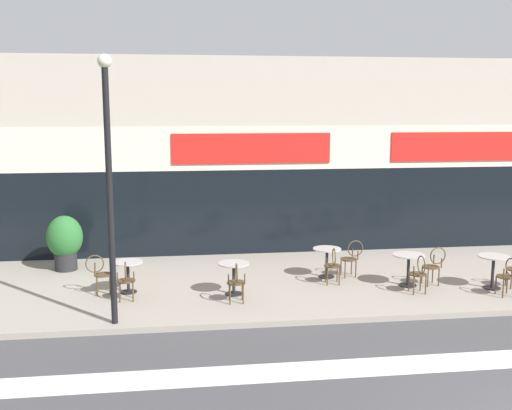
% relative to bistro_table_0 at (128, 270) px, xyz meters
% --- Properties ---
extents(sidewalk_slab, '(40.00, 5.50, 0.12)m').
position_rel_bistro_table_0_xyz_m(sidewalk_slab, '(6.34, 0.50, -0.57)').
color(sidewalk_slab, gray).
rests_on(sidewalk_slab, ground).
extents(storefront_facade, '(40.00, 4.06, 5.64)m').
position_rel_bistro_table_0_xyz_m(storefront_facade, '(6.34, 5.21, 2.17)').
color(storefront_facade, '#B2A899').
rests_on(storefront_facade, ground).
extents(bike_lane_stripe, '(36.00, 0.70, 0.01)m').
position_rel_bistro_table_0_xyz_m(bike_lane_stripe, '(6.34, -4.26, -0.63)').
color(bike_lane_stripe, silver).
rests_on(bike_lane_stripe, ground).
extents(bistro_table_0, '(0.68, 0.68, 0.72)m').
position_rel_bistro_table_0_xyz_m(bistro_table_0, '(0.00, 0.00, 0.00)').
color(bistro_table_0, black).
rests_on(bistro_table_0, sidewalk_slab).
extents(bistro_table_1, '(0.70, 0.70, 0.72)m').
position_rel_bistro_table_0_xyz_m(bistro_table_1, '(2.35, -0.45, 0.01)').
color(bistro_table_1, black).
rests_on(bistro_table_1, sidewalk_slab).
extents(bistro_table_2, '(0.69, 0.69, 0.73)m').
position_rel_bistro_table_0_xyz_m(bistro_table_2, '(4.74, 0.61, 0.01)').
color(bistro_table_2, black).
rests_on(bistro_table_2, sidewalk_slab).
extents(bistro_table_3, '(0.75, 0.75, 0.75)m').
position_rel_bistro_table_0_xyz_m(bistro_table_3, '(6.45, -0.33, 0.03)').
color(bistro_table_3, black).
rests_on(bistro_table_3, sidewalk_slab).
extents(bistro_table_4, '(0.71, 0.71, 0.77)m').
position_rel_bistro_table_0_xyz_m(bistro_table_4, '(8.31, -0.78, 0.04)').
color(bistro_table_4, black).
rests_on(bistro_table_4, sidewalk_slab).
extents(cafe_chair_0_near, '(0.42, 0.59, 0.90)m').
position_rel_bistro_table_0_xyz_m(cafe_chair_0_near, '(0.00, -0.63, 0.00)').
color(cafe_chair_0_near, '#4C3823').
rests_on(cafe_chair_0_near, sidewalk_slab).
extents(cafe_chair_0_side, '(0.60, 0.45, 0.90)m').
position_rel_bistro_table_0_xyz_m(cafe_chair_0_side, '(-0.63, -0.01, 0.00)').
color(cafe_chair_0_side, '#4C3823').
rests_on(cafe_chair_0_side, sidewalk_slab).
extents(cafe_chair_1_near, '(0.41, 0.58, 0.90)m').
position_rel_bistro_table_0_xyz_m(cafe_chair_1_near, '(2.34, -1.08, 0.00)').
color(cafe_chair_1_near, '#4C3823').
rests_on(cafe_chair_1_near, sidewalk_slab).
extents(cafe_chair_2_near, '(0.44, 0.59, 0.90)m').
position_rel_bistro_table_0_xyz_m(cafe_chair_2_near, '(4.73, -0.01, 0.00)').
color(cafe_chair_2_near, '#4C3823').
rests_on(cafe_chair_2_near, sidewalk_slab).
extents(cafe_chair_2_side, '(0.59, 0.44, 0.90)m').
position_rel_bistro_table_0_xyz_m(cafe_chair_2_side, '(5.37, 0.62, 0.00)').
color(cafe_chair_2_side, '#4C3823').
rests_on(cafe_chair_2_side, sidewalk_slab).
extents(cafe_chair_3_near, '(0.41, 0.58, 0.90)m').
position_rel_bistro_table_0_xyz_m(cafe_chair_3_near, '(6.45, -0.96, 0.00)').
color(cafe_chair_3_near, '#4C3823').
rests_on(cafe_chair_3_near, sidewalk_slab).
extents(cafe_chair_3_side, '(0.59, 0.44, 0.90)m').
position_rel_bistro_table_0_xyz_m(cafe_chair_3_side, '(7.08, -0.33, 0.00)').
color(cafe_chair_3_side, '#4C3823').
rests_on(cafe_chair_3_side, sidewalk_slab).
extents(cafe_chair_4_near, '(0.42, 0.59, 0.90)m').
position_rel_bistro_table_0_xyz_m(cafe_chair_4_near, '(8.31, -1.41, 0.00)').
color(cafe_chair_4_near, '#4C3823').
rests_on(cafe_chair_4_near, sidewalk_slab).
extents(planter_pot, '(0.90, 0.90, 1.41)m').
position_rel_bistro_table_0_xyz_m(planter_pot, '(-1.74, 2.13, 0.27)').
color(planter_pot, '#232326').
rests_on(planter_pot, sidewalk_slab).
extents(lamp_post, '(0.26, 0.26, 5.09)m').
position_rel_bistro_table_0_xyz_m(lamp_post, '(-0.12, -1.94, 2.43)').
color(lamp_post, black).
rests_on(lamp_post, sidewalk_slab).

